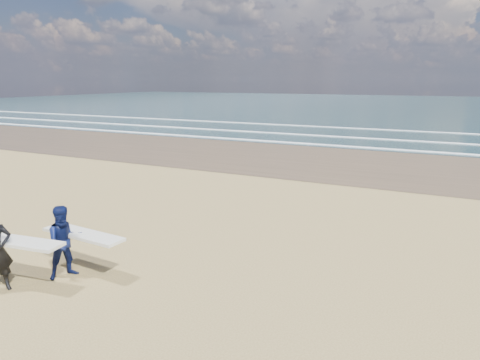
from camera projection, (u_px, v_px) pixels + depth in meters
The scene contains 1 object.
surfer_far at pixel (67, 241), 9.70m from camera, with size 2.23×1.20×1.69m.
Camera 1 is at (7.40, -5.82, 4.44)m, focal length 32.00 mm.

